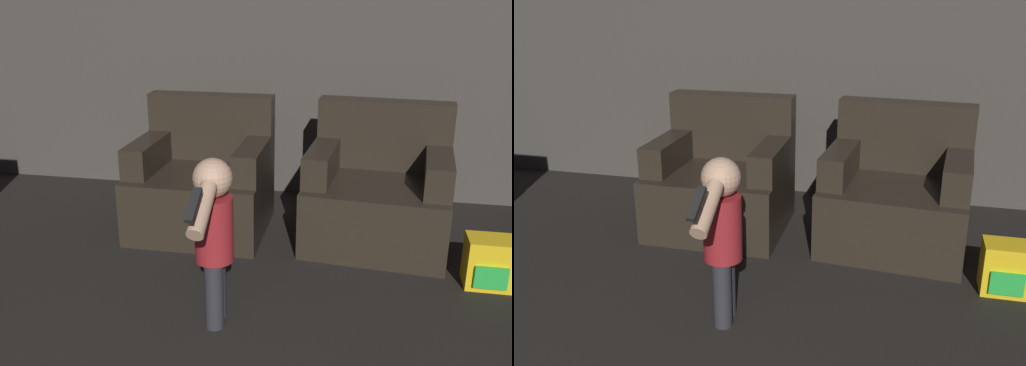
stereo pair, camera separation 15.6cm
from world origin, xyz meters
TOP-DOWN VIEW (x-y plane):
  - wall_back at (0.00, 4.50)m, footprint 8.40×0.05m
  - armchair_left at (-0.28, 3.68)m, footprint 0.87×0.78m
  - armchair_right at (0.88, 3.68)m, footprint 0.94×0.85m
  - person_toddler at (0.10, 2.54)m, footprint 0.19×0.58m
  - toy_backpack at (1.48, 3.17)m, footprint 0.25×0.22m

SIDE VIEW (x-z plane):
  - toy_backpack at x=1.48m, z-range 0.00..0.28m
  - armchair_left at x=-0.28m, z-range -0.12..0.75m
  - armchair_right at x=0.88m, z-range -0.12..0.75m
  - person_toddler at x=0.10m, z-range 0.08..0.92m
  - wall_back at x=0.00m, z-range 0.00..2.60m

